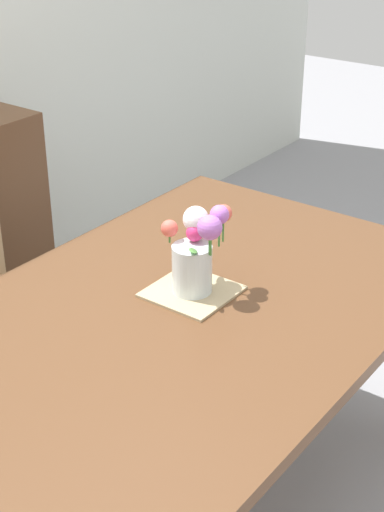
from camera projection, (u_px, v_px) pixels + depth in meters
The scene contains 4 objects.
ground_plane at pixel (182, 509), 2.52m from camera, with size 12.00×12.00×0.00m, color #939399.
dining_table at pixel (181, 332), 2.20m from camera, with size 1.69×1.10×0.77m.
placemat at pixel (192, 291), 2.23m from camera, with size 0.23×0.23×0.01m, color tan.
flower_vase at pixel (197, 249), 2.18m from camera, with size 0.19×0.20×0.26m.
Camera 1 is at (-1.47, -1.13, 1.89)m, focal length 54.12 mm.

